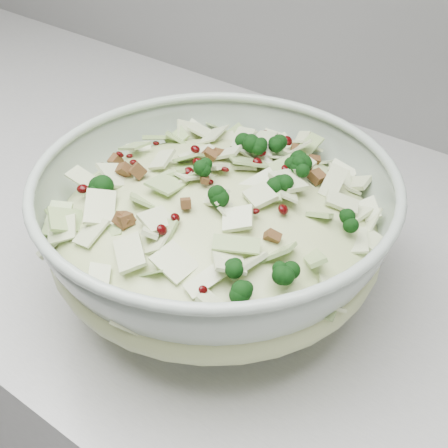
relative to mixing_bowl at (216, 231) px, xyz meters
name	(u,v)px	position (x,y,z in m)	size (l,w,h in m)	color
counter	(180,413)	(-0.15, 0.10, -0.52)	(3.60, 0.60, 0.90)	#B0B1AC
mixing_bowl	(216,231)	(0.00, 0.00, 0.00)	(0.35, 0.35, 0.13)	#A5B6A6
salad	(216,213)	(0.00, 0.00, 0.02)	(0.34, 0.34, 0.13)	#B8C788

